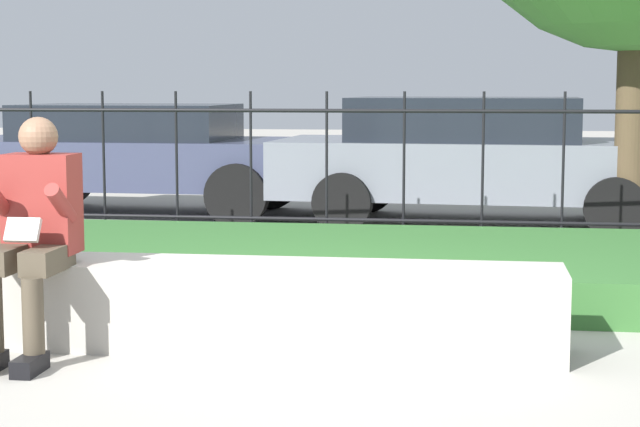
{
  "coord_description": "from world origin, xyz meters",
  "views": [
    {
      "loc": [
        0.89,
        -5.67,
        1.44
      ],
      "look_at": [
        -0.04,
        0.98,
        0.64
      ],
      "focal_mm": 60.0,
      "sensor_mm": 36.0,
      "label": 1
    }
  ],
  "objects_px": {
    "car_parked_left": "(140,154)",
    "person_seated_reader": "(34,226)",
    "stone_bench": "(281,311)",
    "car_parked_center": "(477,157)"
  },
  "relations": [
    {
      "from": "car_parked_left",
      "to": "car_parked_center",
      "type": "bearing_deg",
      "value": -3.04
    },
    {
      "from": "stone_bench",
      "to": "person_seated_reader",
      "type": "distance_m",
      "value": 1.4
    },
    {
      "from": "car_parked_left",
      "to": "person_seated_reader",
      "type": "bearing_deg",
      "value": -75.97
    },
    {
      "from": "stone_bench",
      "to": "person_seated_reader",
      "type": "bearing_deg",
      "value": -167.04
    },
    {
      "from": "person_seated_reader",
      "to": "car_parked_left",
      "type": "relative_size",
      "value": 0.31
    },
    {
      "from": "car_parked_center",
      "to": "car_parked_left",
      "type": "xyz_separation_m",
      "value": [
        -3.75,
        0.3,
        -0.02
      ]
    },
    {
      "from": "person_seated_reader",
      "to": "car_parked_left",
      "type": "bearing_deg",
      "value": 102.44
    },
    {
      "from": "car_parked_center",
      "to": "stone_bench",
      "type": "bearing_deg",
      "value": -97.5
    },
    {
      "from": "stone_bench",
      "to": "car_parked_left",
      "type": "xyz_separation_m",
      "value": [
        -2.66,
        5.94,
        0.47
      ]
    },
    {
      "from": "person_seated_reader",
      "to": "car_parked_center",
      "type": "relative_size",
      "value": 0.3
    }
  ]
}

